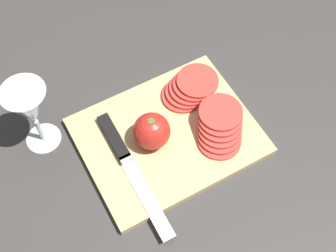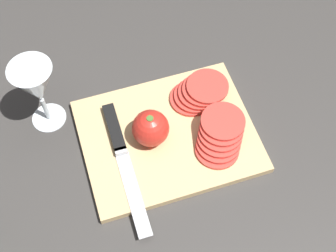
% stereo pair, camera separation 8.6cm
% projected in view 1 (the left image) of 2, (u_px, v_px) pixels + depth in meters
% --- Properties ---
extents(ground_plane, '(3.00, 3.00, 0.00)m').
position_uv_depth(ground_plane, '(155.00, 136.00, 0.91)').
color(ground_plane, '#383533').
extents(cutting_board, '(0.33, 0.26, 0.02)m').
position_uv_depth(cutting_board, '(168.00, 136.00, 0.90)').
color(cutting_board, tan).
rests_on(cutting_board, ground_plane).
extents(wine_glass, '(0.08, 0.08, 0.16)m').
position_uv_depth(wine_glass, '(30.00, 109.00, 0.81)').
color(wine_glass, silver).
rests_on(wine_glass, ground_plane).
extents(whole_tomato, '(0.07, 0.07, 0.07)m').
position_uv_depth(whole_tomato, '(152.00, 131.00, 0.85)').
color(whole_tomato, red).
rests_on(whole_tomato, cutting_board).
extents(knife, '(0.03, 0.27, 0.01)m').
position_uv_depth(knife, '(121.00, 150.00, 0.87)').
color(knife, silver).
rests_on(knife, cutting_board).
extents(tomato_slice_stack_near, '(0.11, 0.12, 0.04)m').
position_uv_depth(tomato_slice_stack_near, '(220.00, 126.00, 0.88)').
color(tomato_slice_stack_near, '#D63D33').
rests_on(tomato_slice_stack_near, cutting_board).
extents(tomato_slice_stack_far, '(0.12, 0.08, 0.03)m').
position_uv_depth(tomato_slice_stack_far, '(190.00, 88.00, 0.93)').
color(tomato_slice_stack_far, '#D63D33').
rests_on(tomato_slice_stack_far, cutting_board).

